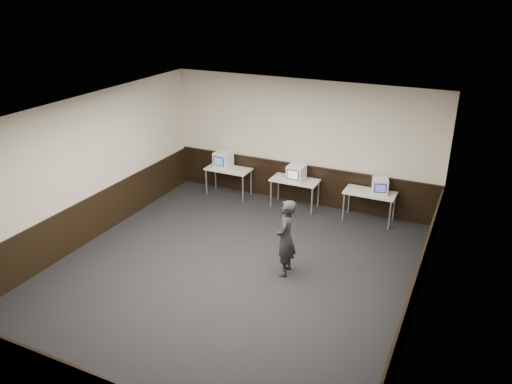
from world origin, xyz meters
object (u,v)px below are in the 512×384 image
at_px(desk_center, 295,182).
at_px(emac_right, 380,186).
at_px(person, 286,238).
at_px(desk_left, 228,171).
at_px(emac_center, 296,173).
at_px(desk_right, 370,195).
at_px(emac_left, 223,160).

bearing_deg(desk_center, emac_right, 0.63).
xyz_separation_m(emac_right, person, (-1.14, -3.06, -0.15)).
relative_size(desk_left, emac_center, 2.65).
height_order(desk_center, person, person).
xyz_separation_m(emac_center, person, (0.92, -2.98, -0.17)).
height_order(desk_center, emac_right, emac_right).
bearing_deg(desk_right, desk_left, 180.00).
xyz_separation_m(desk_left, emac_right, (4.01, 0.02, 0.25)).
height_order(desk_center, emac_left, emac_left).
xyz_separation_m(emac_left, person, (3.04, -3.07, -0.18)).
bearing_deg(person, desk_center, -169.18).
distance_m(desk_center, person, 3.19).
bearing_deg(emac_center, person, -70.72).
xyz_separation_m(emac_left, emac_right, (4.18, -0.01, -0.03)).
bearing_deg(emac_left, desk_left, -8.30).
xyz_separation_m(desk_left, person, (2.87, -3.03, 0.10)).
height_order(emac_left, emac_right, emac_left).
height_order(desk_right, emac_left, emac_left).
bearing_deg(emac_right, emac_center, 167.00).
distance_m(emac_center, person, 3.12).
xyz_separation_m(desk_left, emac_left, (-0.17, 0.04, 0.28)).
bearing_deg(desk_right, emac_center, -178.37).
relative_size(desk_left, emac_left, 2.52).
height_order(desk_right, emac_center, emac_center).
height_order(desk_left, emac_right, emac_right).
height_order(emac_left, person, person).
bearing_deg(desk_center, emac_left, 178.96).
distance_m(desk_center, emac_right, 2.12).
height_order(desk_center, desk_right, same).
relative_size(desk_right, emac_right, 2.57).
relative_size(emac_left, person, 0.30).
bearing_deg(emac_right, person, -125.55).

